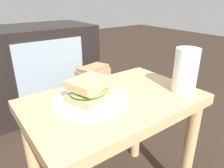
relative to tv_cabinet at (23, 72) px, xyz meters
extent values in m
cube|color=tan|center=(0.05, -0.95, 0.15)|extent=(0.56, 0.36, 0.04)
cylinder|color=tan|center=(0.30, -1.09, -0.08)|extent=(0.04, 0.04, 0.43)
cylinder|color=tan|center=(-0.19, -0.80, -0.08)|extent=(0.04, 0.04, 0.43)
cylinder|color=tan|center=(0.30, -0.80, -0.08)|extent=(0.04, 0.04, 0.43)
cube|color=black|center=(0.00, 0.00, 0.00)|extent=(0.96, 0.44, 0.58)
cube|color=#8C9EA8|center=(0.12, -0.22, 0.01)|extent=(0.42, 0.01, 0.44)
cylinder|color=silver|center=(-0.02, -0.93, 0.17)|extent=(0.23, 0.23, 0.01)
cube|color=tan|center=(-0.02, -0.93, 0.19)|extent=(0.14, 0.13, 0.02)
ellipsoid|color=#729E4C|center=(-0.02, -0.93, 0.21)|extent=(0.15, 0.14, 0.02)
cube|color=beige|center=(-0.02, -0.93, 0.22)|extent=(0.13, 0.12, 0.01)
cube|color=tan|center=(-0.02, -0.93, 0.23)|extent=(0.14, 0.12, 0.02)
cylinder|color=silver|center=(0.27, -1.05, 0.24)|extent=(0.08, 0.08, 0.15)
cylinder|color=orange|center=(0.27, -1.05, 0.24)|extent=(0.07, 0.07, 0.12)
cylinder|color=white|center=(0.27, -1.05, 0.30)|extent=(0.07, 0.07, 0.01)
cube|color=tan|center=(0.31, -0.40, -0.11)|extent=(0.21, 0.16, 0.35)
cube|color=#987950|center=(0.31, -0.40, 0.07)|extent=(0.20, 0.14, 0.02)
camera|label=1|loc=(-0.31, -1.43, 0.47)|focal=33.65mm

